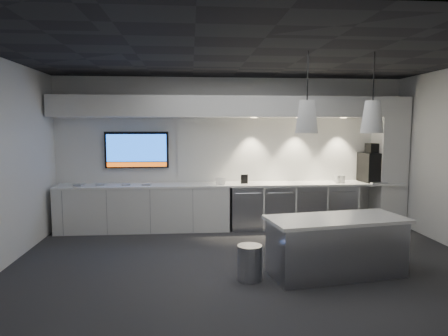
{
  "coord_description": "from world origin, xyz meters",
  "views": [
    {
      "loc": [
        -0.83,
        -5.58,
        2.03
      ],
      "look_at": [
        -0.27,
        1.1,
        1.32
      ],
      "focal_mm": 32.0,
      "sensor_mm": 36.0,
      "label": 1
    }
  ],
  "objects": [
    {
      "name": "tray_a",
      "position": [
        -2.96,
        2.14,
        0.91
      ],
      "size": [
        0.19,
        0.19,
        0.02
      ],
      "primitive_type": "cube",
      "rotation": [
        0.0,
        0.0,
        -0.24
      ],
      "color": "#9C9C9C",
      "rests_on": "back_counter"
    },
    {
      "name": "wall_back",
      "position": [
        0.0,
        2.5,
        1.5
      ],
      "size": [
        7.0,
        0.0,
        7.0
      ],
      "primitive_type": "plane",
      "rotation": [
        1.57,
        0.0,
        0.0
      ],
      "color": "white",
      "rests_on": "floor"
    },
    {
      "name": "fridge_unit_a",
      "position": [
        0.25,
        2.17,
        0.42
      ],
      "size": [
        0.6,
        0.61,
        0.85
      ],
      "primitive_type": "cube",
      "color": "#999BA2",
      "rests_on": "floor"
    },
    {
      "name": "floor",
      "position": [
        0.0,
        0.0,
        0.0
      ],
      "size": [
        7.0,
        7.0,
        0.0
      ],
      "primitive_type": "plane",
      "color": "#2A2A2D",
      "rests_on": "ground"
    },
    {
      "name": "wall_tv",
      "position": [
        -1.9,
        2.45,
        1.56
      ],
      "size": [
        1.25,
        0.07,
        0.72
      ],
      "color": "black",
      "rests_on": "wall_back"
    },
    {
      "name": "ceiling",
      "position": [
        0.0,
        0.0,
        3.0
      ],
      "size": [
        7.0,
        7.0,
        0.0
      ],
      "primitive_type": "plane",
      "rotation": [
        3.14,
        0.0,
        0.0
      ],
      "color": "black",
      "rests_on": "wall_back"
    },
    {
      "name": "back_counter",
      "position": [
        0.0,
        2.17,
        0.88
      ],
      "size": [
        6.8,
        0.65,
        0.04
      ],
      "primitive_type": "cube",
      "color": "white",
      "rests_on": "left_base_cabinets"
    },
    {
      "name": "fridge_unit_c",
      "position": [
        1.51,
        2.17,
        0.42
      ],
      "size": [
        0.6,
        0.61,
        0.85
      ],
      "primitive_type": "cube",
      "color": "#999BA2",
      "rests_on": "floor"
    },
    {
      "name": "fridge_unit_d",
      "position": [
        2.14,
        2.17,
        0.42
      ],
      "size": [
        0.6,
        0.61,
        0.85
      ],
      "primitive_type": "cube",
      "color": "#999BA2",
      "rests_on": "floor"
    },
    {
      "name": "cup_cluster",
      "position": [
        2.14,
        2.11,
        0.98
      ],
      "size": [
        0.18,
        0.18,
        0.15
      ],
      "primitive_type": null,
      "color": "white",
      "rests_on": "back_counter"
    },
    {
      "name": "bin",
      "position": [
        -0.07,
        -0.51,
        0.23
      ],
      "size": [
        0.42,
        0.42,
        0.46
      ],
      "primitive_type": "cylinder",
      "rotation": [
        0.0,
        0.0,
        0.33
      ],
      "color": "#999BA2",
      "rests_on": "floor"
    },
    {
      "name": "tray_d",
      "position": [
        -1.69,
        2.12,
        0.91
      ],
      "size": [
        0.17,
        0.17,
        0.02
      ],
      "primitive_type": "cube",
      "rotation": [
        0.0,
        0.0,
        -0.08
      ],
      "color": "#9C9C9C",
      "rests_on": "back_counter"
    },
    {
      "name": "tray_b",
      "position": [
        -2.58,
        2.16,
        0.91
      ],
      "size": [
        0.2,
        0.2,
        0.02
      ],
      "primitive_type": "cube",
      "rotation": [
        0.0,
        0.0,
        0.27
      ],
      "color": "#9C9C9C",
      "rests_on": "back_counter"
    },
    {
      "name": "tray_c",
      "position": [
        -2.07,
        2.15,
        0.91
      ],
      "size": [
        0.17,
        0.17,
        0.02
      ],
      "primitive_type": "cube",
      "rotation": [
        0.0,
        0.0,
        0.05
      ],
      "color": "#9C9C9C",
      "rests_on": "back_counter"
    },
    {
      "name": "pendant_right",
      "position": [
        1.58,
        -0.42,
        2.15
      ],
      "size": [
        0.3,
        0.3,
        1.13
      ],
      "color": "white",
      "rests_on": "ceiling"
    },
    {
      "name": "wall_front",
      "position": [
        0.0,
        -2.5,
        1.5
      ],
      "size": [
        7.0,
        0.0,
        7.0
      ],
      "primitive_type": "plane",
      "rotation": [
        -1.57,
        0.0,
        0.0
      ],
      "color": "white",
      "rests_on": "floor"
    },
    {
      "name": "backsplash",
      "position": [
        1.2,
        2.48,
        1.55
      ],
      "size": [
        4.6,
        0.03,
        1.3
      ],
      "primitive_type": "cube",
      "color": "white",
      "rests_on": "wall_back"
    },
    {
      "name": "column",
      "position": [
        3.2,
        2.2,
        1.3
      ],
      "size": [
        0.55,
        0.55,
        2.6
      ],
      "primitive_type": "cube",
      "color": "white",
      "rests_on": "floor"
    },
    {
      "name": "coffee_machine",
      "position": [
        2.85,
        2.2,
        1.22
      ],
      "size": [
        0.47,
        0.64,
        0.78
      ],
      "rotation": [
        0.0,
        0.0,
        0.09
      ],
      "color": "black",
      "rests_on": "back_counter"
    },
    {
      "name": "island",
      "position": [
        1.14,
        -0.42,
        0.4
      ],
      "size": [
        1.97,
        1.09,
        0.79
      ],
      "rotation": [
        0.0,
        0.0,
        0.16
      ],
      "color": "#999BA2",
      "rests_on": "floor"
    },
    {
      "name": "pendant_left",
      "position": [
        0.69,
        -0.42,
        2.15
      ],
      "size": [
        0.3,
        0.3,
        1.13
      ],
      "color": "white",
      "rests_on": "ceiling"
    },
    {
      "name": "sign_white",
      "position": [
        -0.26,
        2.06,
        0.97
      ],
      "size": [
        0.18,
        0.03,
        0.14
      ],
      "primitive_type": "cube",
      "rotation": [
        0.0,
        0.0,
        0.07
      ],
      "color": "white",
      "rests_on": "back_counter"
    },
    {
      "name": "soffit",
      "position": [
        0.0,
        2.2,
        2.4
      ],
      "size": [
        6.9,
        0.6,
        0.4
      ],
      "primitive_type": "cube",
      "color": "white",
      "rests_on": "wall_back"
    },
    {
      "name": "sign_black",
      "position": [
        0.22,
        2.15,
        0.99
      ],
      "size": [
        0.14,
        0.03,
        0.18
      ],
      "primitive_type": "cube",
      "rotation": [
        0.0,
        0.0,
        0.09
      ],
      "color": "black",
      "rests_on": "back_counter"
    },
    {
      "name": "left_base_cabinets",
      "position": [
        -1.75,
        2.17,
        0.43
      ],
      "size": [
        3.3,
        0.63,
        0.86
      ],
      "primitive_type": "cube",
      "color": "white",
      "rests_on": "floor"
    },
    {
      "name": "fridge_unit_b",
      "position": [
        0.88,
        2.17,
        0.42
      ],
      "size": [
        0.6,
        0.61,
        0.85
      ],
      "primitive_type": "cube",
      "color": "#999BA2",
      "rests_on": "floor"
    }
  ]
}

